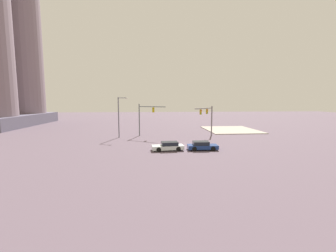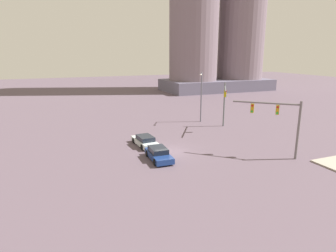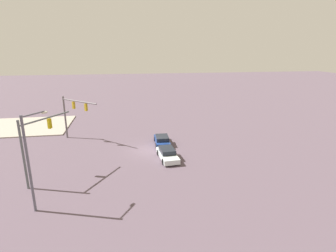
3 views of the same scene
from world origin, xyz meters
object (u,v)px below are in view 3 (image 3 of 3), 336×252
object	(u,v)px
streetlamp_curved_arm	(31,156)
traffic_signal_near_corner	(35,139)
traffic_signal_opposite_side	(72,110)
sedan_car_waiting_far	(167,154)
sedan_car_approaching	(162,140)

from	to	relation	value
streetlamp_curved_arm	traffic_signal_near_corner	bearing A→B (deg)	45.96
traffic_signal_opposite_side	sedan_car_waiting_far	distance (m)	14.79
streetlamp_curved_arm	sedan_car_waiting_far	world-z (taller)	streetlamp_curved_arm
traffic_signal_opposite_side	streetlamp_curved_arm	world-z (taller)	streetlamp_curved_arm
traffic_signal_opposite_side	sedan_car_approaching	bearing A→B (deg)	24.24
traffic_signal_near_corner	streetlamp_curved_arm	size ratio (longest dim) A/B	0.83
sedan_car_approaching	traffic_signal_opposite_side	bearing A→B (deg)	73.50
streetlamp_curved_arm	sedan_car_waiting_far	bearing A→B (deg)	-22.30
streetlamp_curved_arm	sedan_car_waiting_far	distance (m)	14.64
sedan_car_waiting_far	traffic_signal_near_corner	bearing A→B (deg)	-79.29
traffic_signal_opposite_side	sedan_car_approaching	distance (m)	12.66
traffic_signal_opposite_side	sedan_car_waiting_far	xyz separation A→B (m)	(-11.45, 8.65, -3.57)
traffic_signal_opposite_side	streetlamp_curved_arm	xyz separation A→B (m)	(0.12, 16.77, 0.29)
streetlamp_curved_arm	sedan_car_waiting_far	xyz separation A→B (m)	(-11.56, -8.12, -3.86)
sedan_car_waiting_far	traffic_signal_opposite_side	bearing A→B (deg)	-131.45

